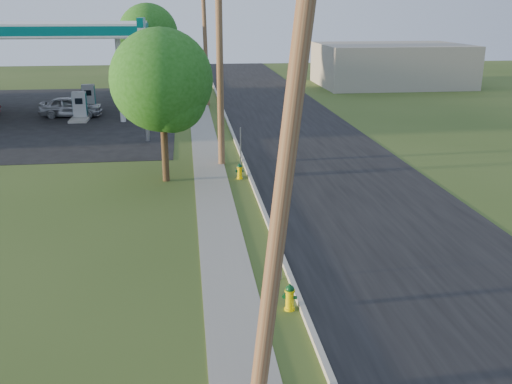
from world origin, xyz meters
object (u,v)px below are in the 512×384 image
utility_pole_far (205,43)px  fuel_pump_ne (80,109)px  price_pylon (142,45)px  hydrant_mid (240,171)px  hydrant_near (290,297)px  utility_pole_mid (220,62)px  hydrant_far (221,123)px  tree_verge (164,85)px  fuel_pump_se (89,100)px  car_silver (71,107)px  tree_lot (149,36)px  utility_pole_near (286,165)px

utility_pole_far → fuel_pump_ne: bearing=-150.7°
price_pylon → hydrant_mid: price_pylon is taller
hydrant_near → utility_pole_far: bearing=91.4°
utility_pole_mid → hydrant_far: size_ratio=13.12×
fuel_pump_ne → tree_verge: tree_verge is taller
fuel_pump_se → hydrant_mid: (9.54, -19.68, -0.37)m
fuel_pump_ne → price_pylon: 10.17m
hydrant_near → hydrant_mid: (-0.14, 11.84, -0.00)m
tree_verge → hydrant_far: size_ratio=8.88×
utility_pole_mid → utility_pole_far: bearing=90.0°
hydrant_mid → car_silver: bearing=121.8°
hydrant_mid → utility_pole_far: bearing=91.8°
utility_pole_mid → tree_lot: bearing=100.4°
hydrant_near → fuel_pump_ne: bearing=109.4°
price_pylon → tree_lot: tree_lot is taller
utility_pole_mid → utility_pole_far: 18.00m
fuel_pump_se → hydrant_mid: bearing=-64.1°
utility_pole_near → utility_pole_far: bearing=90.0°
car_silver → utility_pole_mid: bearing=-139.3°
tree_lot → hydrant_mid: (5.23, -27.63, -4.67)m
utility_pole_far → price_pylon: 13.11m
tree_verge → car_silver: tree_verge is taller
utility_pole_mid → car_silver: (-9.70, 14.01, -4.23)m
tree_verge → hydrant_far: tree_verge is taller
tree_lot → car_silver: 12.82m
tree_lot → utility_pole_near: bearing=-83.9°
fuel_pump_se → utility_pole_far: bearing=6.4°
utility_pole_near → utility_pole_far: 36.00m
utility_pole_mid → car_silver: size_ratio=2.30×
tree_lot → hydrant_near: tree_lot is taller
utility_pole_far → price_pylon: bearing=-107.3°
price_pylon → tree_lot: 19.47m
utility_pole_near → hydrant_mid: size_ratio=13.15×
fuel_pump_se → hydrant_near: size_ratio=4.42×
hydrant_near → hydrant_mid: size_ratio=1.00×
utility_pole_far → fuel_pump_se: (-8.90, -1.00, -4.08)m
car_silver → hydrant_mid: bearing=-142.3°
price_pylon → hydrant_far: 7.46m
fuel_pump_ne → price_pylon: (5.00, -7.50, 4.71)m
fuel_pump_ne → hydrant_far: bearing=-24.4°
hydrant_far → utility_pole_near: bearing=-91.2°
utility_pole_mid → tree_verge: bearing=-133.8°
hydrant_mid → hydrant_far: bearing=90.5°
utility_pole_far → hydrant_mid: utility_pole_far is taller
hydrant_far → car_silver: size_ratio=0.18×
fuel_pump_se → tree_lot: tree_lot is taller
tree_verge → price_pylon: bearing=99.4°
price_pylon → hydrant_far: price_pylon is taller
utility_pole_mid → fuel_pump_se: (-8.90, 17.00, -4.23)m
utility_pole_near → hydrant_far: (0.54, 26.71, -4.44)m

